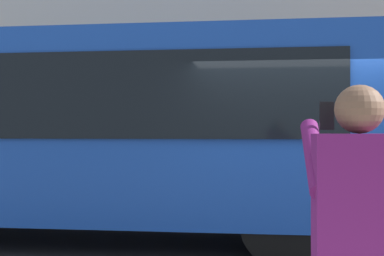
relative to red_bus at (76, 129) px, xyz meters
name	(u,v)px	position (x,y,z in m)	size (l,w,h in m)	color
red_bus	(76,129)	(0.00, 0.00, 0.00)	(9.05, 2.54, 3.08)	#1947AD
pedestrian_photographer	(360,243)	(-3.17, 5.02, -0.54)	(0.53, 0.52, 1.70)	#2D2D33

